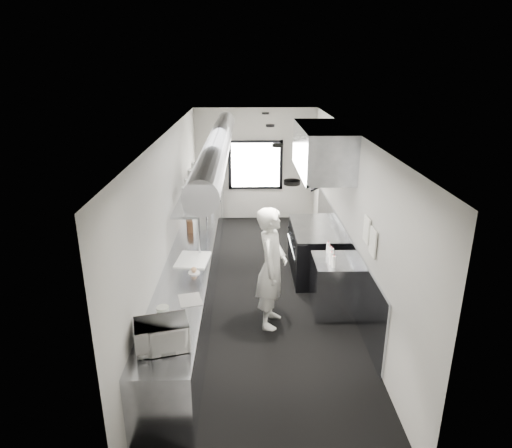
{
  "coord_description": "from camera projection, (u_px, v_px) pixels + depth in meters",
  "views": [
    {
      "loc": [
        -0.24,
        -7.18,
        3.86
      ],
      "look_at": [
        -0.08,
        -0.2,
        1.34
      ],
      "focal_mm": 31.8,
      "sensor_mm": 36.0,
      "label": 1
    }
  ],
  "objects": [
    {
      "name": "plate_stack_d",
      "position": [
        197.0,
        172.0,
        9.07
      ],
      "size": [
        0.29,
        0.29,
        0.37
      ],
      "primitive_type": "cylinder",
      "rotation": [
        0.0,
        0.0,
        -0.24
      ],
      "color": "silver",
      "rests_on": "pass_shelf"
    },
    {
      "name": "prep_counter",
      "position": [
        191.0,
        282.0,
        7.42
      ],
      "size": [
        0.7,
        6.0,
        0.9
      ],
      "primitive_type": "cube",
      "color": "#9297A0",
      "rests_on": "floor"
    },
    {
      "name": "deli_tub_a",
      "position": [
        154.0,
        336.0,
        5.08
      ],
      "size": [
        0.17,
        0.17,
        0.11
      ],
      "primitive_type": "cylinder",
      "rotation": [
        0.0,
        0.0,
        0.06
      ],
      "color": "beige",
      "rests_on": "prep_counter"
    },
    {
      "name": "pastry",
      "position": [
        194.0,
        270.0,
        6.68
      ],
      "size": [
        0.09,
        0.09,
        0.09
      ],
      "primitive_type": "sphere",
      "color": "tan",
      "rests_on": "small_plate"
    },
    {
      "name": "small_plate",
      "position": [
        194.0,
        273.0,
        6.7
      ],
      "size": [
        0.2,
        0.2,
        0.01
      ],
      "primitive_type": "cylinder",
      "rotation": [
        0.0,
        0.0,
        -0.17
      ],
      "color": "silver",
      "rests_on": "prep_counter"
    },
    {
      "name": "wall_front",
      "position": [
        275.0,
        369.0,
        3.83
      ],
      "size": [
        3.0,
        0.02,
        2.8
      ],
      "primitive_type": "cube",
      "color": "#B4B1AB",
      "rests_on": "floor"
    },
    {
      "name": "range",
      "position": [
        314.0,
        250.0,
        8.59
      ],
      "size": [
        0.88,
        1.6,
        0.94
      ],
      "color": "black",
      "rests_on": "floor"
    },
    {
      "name": "ceiling",
      "position": [
        261.0,
        132.0,
        7.12
      ],
      "size": [
        3.0,
        8.0,
        0.01
      ],
      "primitive_type": "cube",
      "color": "beige",
      "rests_on": "wall_back"
    },
    {
      "name": "notice_sheet_a",
      "position": [
        367.0,
        230.0,
        6.43
      ],
      "size": [
        0.02,
        0.28,
        0.38
      ],
      "primitive_type": "cube",
      "color": "white",
      "rests_on": "wall_right"
    },
    {
      "name": "wall_right",
      "position": [
        349.0,
        216.0,
        7.63
      ],
      "size": [
        0.02,
        8.0,
        2.8
      ],
      "primitive_type": "cube",
      "color": "#B4B1AB",
      "rests_on": "floor"
    },
    {
      "name": "squeeze_bottle_b",
      "position": [
        331.0,
        258.0,
        6.96
      ],
      "size": [
        0.08,
        0.08,
        0.2
      ],
      "primitive_type": "cylinder",
      "rotation": [
        0.0,
        0.0,
        0.2
      ],
      "color": "white",
      "rests_on": "bottle_station"
    },
    {
      "name": "newspaper",
      "position": [
        190.0,
        300.0,
        5.95
      ],
      "size": [
        0.36,
        0.41,
        0.01
      ],
      "primitive_type": "cube",
      "rotation": [
        0.0,
        0.0,
        0.25
      ],
      "color": "silver",
      "rests_on": "prep_counter"
    },
    {
      "name": "service_window",
      "position": [
        256.0,
        165.0,
        11.32
      ],
      "size": [
        1.36,
        0.05,
        1.25
      ],
      "color": "white",
      "rests_on": "wall_back"
    },
    {
      "name": "knife_block",
      "position": [
        190.0,
        226.0,
        8.31
      ],
      "size": [
        0.15,
        0.22,
        0.22
      ],
      "primitive_type": "cube",
      "rotation": [
        0.0,
        0.0,
        0.27
      ],
      "color": "brown",
      "rests_on": "prep_counter"
    },
    {
      "name": "plate_stack_a",
      "position": [
        189.0,
        194.0,
        7.78
      ],
      "size": [
        0.28,
        0.28,
        0.26
      ],
      "primitive_type": "cylinder",
      "rotation": [
        0.0,
        0.0,
        -0.3
      ],
      "color": "silver",
      "rests_on": "pass_shelf"
    },
    {
      "name": "plate_stack_b",
      "position": [
        192.0,
        188.0,
        8.05
      ],
      "size": [
        0.32,
        0.32,
        0.33
      ],
      "primitive_type": "cylinder",
      "rotation": [
        0.0,
        0.0,
        -0.31
      ],
      "color": "silver",
      "rests_on": "pass_shelf"
    },
    {
      "name": "microwave",
      "position": [
        162.0,
        335.0,
        4.92
      ],
      "size": [
        0.61,
        0.52,
        0.32
      ],
      "primitive_type": "imported",
      "rotation": [
        0.0,
        0.0,
        0.26
      ],
      "color": "silver",
      "rests_on": "prep_counter"
    },
    {
      "name": "exhaust_hood",
      "position": [
        322.0,
        150.0,
        7.94
      ],
      "size": [
        0.81,
        2.2,
        0.88
      ],
      "color": "#9297A0",
      "rests_on": "ceiling"
    },
    {
      "name": "squeeze_bottle_c",
      "position": [
        332.0,
        254.0,
        7.11
      ],
      "size": [
        0.09,
        0.09,
        0.2
      ],
      "primitive_type": "cylinder",
      "rotation": [
        0.0,
        0.0,
        0.44
      ],
      "color": "white",
      "rests_on": "bottle_station"
    },
    {
      "name": "plate_stack_c",
      "position": [
        194.0,
        179.0,
        8.62
      ],
      "size": [
        0.31,
        0.31,
        0.35
      ],
      "primitive_type": "cylinder",
      "rotation": [
        0.0,
        0.0,
        -0.26
      ],
      "color": "silver",
      "rests_on": "pass_shelf"
    },
    {
      "name": "squeeze_bottle_e",
      "position": [
        328.0,
        248.0,
        7.38
      ],
      "size": [
        0.08,
        0.08,
        0.18
      ],
      "primitive_type": "cylinder",
      "rotation": [
        0.0,
        0.0,
        -0.4
      ],
      "color": "white",
      "rests_on": "bottle_station"
    },
    {
      "name": "wall_left",
      "position": [
        171.0,
        217.0,
        7.56
      ],
      "size": [
        0.02,
        8.0,
        2.8
      ],
      "primitive_type": "cube",
      "color": "#B4B1AB",
      "rests_on": "floor"
    },
    {
      "name": "far_work_table",
      "position": [
        209.0,
        211.0,
        10.9
      ],
      "size": [
        0.7,
        1.2,
        0.9
      ],
      "primitive_type": "cube",
      "color": "#9297A0",
      "rests_on": "floor"
    },
    {
      "name": "squeeze_bottle_d",
      "position": [
        330.0,
        252.0,
        7.23
      ],
      "size": [
        0.07,
        0.07,
        0.17
      ],
      "primitive_type": "cylinder",
      "rotation": [
        0.0,
        0.0,
        -0.14
      ],
      "color": "white",
      "rests_on": "bottle_station"
    },
    {
      "name": "cutting_board",
      "position": [
        193.0,
        260.0,
        7.13
      ],
      "size": [
        0.54,
        0.69,
        0.02
      ],
      "primitive_type": "cube",
      "rotation": [
        0.0,
        0.0,
        -0.1
      ],
      "color": "white",
      "rests_on": "prep_counter"
    },
    {
      "name": "hvac_duct",
      "position": [
        218.0,
        144.0,
        7.57
      ],
      "size": [
        0.4,
        6.4,
        0.4
      ],
      "primitive_type": "cylinder",
      "rotation": [
        1.57,
        0.0,
        0.0
      ],
      "color": "#92939A",
      "rests_on": "ceiling"
    },
    {
      "name": "wall_back",
      "position": [
        255.0,
        165.0,
        11.36
      ],
      "size": [
        3.0,
        0.02,
        2.8
      ],
      "primitive_type": "cube",
      "color": "#B4B1AB",
      "rests_on": "floor"
    },
    {
      "name": "bottle_station",
      "position": [
        333.0,
        286.0,
        7.28
      ],
      "size": [
        0.65,
        0.8,
        0.9
      ],
      "primitive_type": "cube",
      "color": "#9297A0",
      "rests_on": "floor"
    },
    {
      "name": "squeeze_bottle_a",
      "position": [
        334.0,
        262.0,
        6.86
      ],
      "size": [
        0.06,
        0.06,
        0.18
      ],
      "primitive_type": "cylinder",
      "rotation": [
        0.0,
        0.0,
        0.03
      ],
      "color": "white",
      "rests_on": "bottle_station"
    },
    {
      "name": "line_cook",
      "position": [
        272.0,
        268.0,
        6.77
      ],
      "size": [
        0.59,
        0.77,
        1.89
      ],
      "primitive_type": "imported",
      "rotation": [
        0.0,
        0.0,
        1.36
      ],
      "color": "silver",
      "rests_on": "floor"
    },
    {
      "name": "pass_shelf",
      "position": [
        195.0,
        193.0,
        8.46
      ],
      "size": [
        0.45,
        3.0,
        0.68
      ],
      "color": "#9297A0",
      "rests_on": "prep_counter"
    },
    {
      "name": "notice_sheet_b",
      "position": [
        373.0,
        242.0,
        6.12
      ],
      "size": [
        0.02,
        0.28,
        0.38
      ],
      "primitive_type": "cube",
      "color": "white",
      "rests_on": "wall_right"
    },
    {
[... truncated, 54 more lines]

